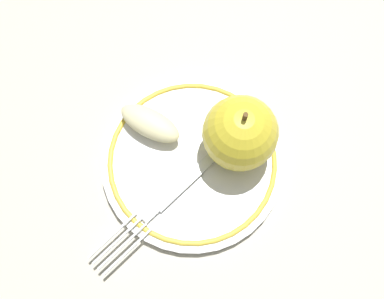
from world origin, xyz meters
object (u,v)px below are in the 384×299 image
at_px(apple_slice_front, 150,123).
at_px(fork, 168,199).
at_px(plate, 192,157).
at_px(apple_red_whole, 240,133).

distance_m(apple_slice_front, fork, 0.09).
bearing_deg(fork, apple_slice_front, -120.24).
relative_size(plate, apple_red_whole, 2.28).
distance_m(apple_red_whole, apple_slice_front, 0.10).
bearing_deg(plate, apple_red_whole, -81.55).
bearing_deg(apple_slice_front, plate, -6.03).
relative_size(plate, fork, 1.29).
bearing_deg(fork, apple_red_whole, 174.73).
bearing_deg(apple_red_whole, apple_slice_front, 72.88).
bearing_deg(apple_slice_front, apple_red_whole, 16.53).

